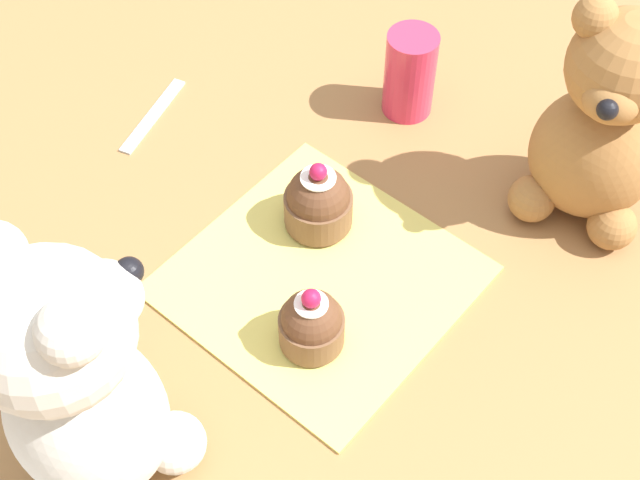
{
  "coord_description": "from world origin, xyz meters",
  "views": [
    {
      "loc": [
        -0.27,
        0.32,
        0.61
      ],
      "look_at": [
        0.0,
        0.0,
        0.06
      ],
      "focal_mm": 50.0,
      "sensor_mm": 36.0,
      "label": 1
    }
  ],
  "objects_px": {
    "teddy_bear_cream": "(78,380)",
    "cupcake_near_cream_bear": "(312,323)",
    "juice_glass": "(410,73)",
    "cupcake_near_tan_bear": "(318,202)",
    "teddy_bear_tan": "(603,127)",
    "teaspoon": "(153,115)"
  },
  "relations": [
    {
      "from": "cupcake_near_tan_bear",
      "to": "juice_glass",
      "type": "distance_m",
      "value": 0.17
    },
    {
      "from": "teddy_bear_tan",
      "to": "cupcake_near_tan_bear",
      "type": "distance_m",
      "value": 0.24
    },
    {
      "from": "cupcake_near_tan_bear",
      "to": "teaspoon",
      "type": "xyz_separation_m",
      "value": [
        0.21,
        0.0,
        -0.03
      ]
    },
    {
      "from": "cupcake_near_tan_bear",
      "to": "juice_glass",
      "type": "bearing_deg",
      "value": -80.17
    },
    {
      "from": "cupcake_near_tan_bear",
      "to": "juice_glass",
      "type": "relative_size",
      "value": 0.81
    },
    {
      "from": "teddy_bear_tan",
      "to": "teaspoon",
      "type": "distance_m",
      "value": 0.42
    },
    {
      "from": "teddy_bear_cream",
      "to": "cupcake_near_cream_bear",
      "type": "distance_m",
      "value": 0.19
    },
    {
      "from": "cupcake_near_tan_bear",
      "to": "teddy_bear_cream",
      "type": "bearing_deg",
      "value": 94.65
    },
    {
      "from": "cupcake_near_cream_bear",
      "to": "juice_glass",
      "type": "distance_m",
      "value": 0.28
    },
    {
      "from": "cupcake_near_cream_bear",
      "to": "teaspoon",
      "type": "height_order",
      "value": "cupcake_near_cream_bear"
    },
    {
      "from": "cupcake_near_tan_bear",
      "to": "teaspoon",
      "type": "relative_size",
      "value": 0.67
    },
    {
      "from": "teaspoon",
      "to": "cupcake_near_cream_bear",
      "type": "bearing_deg",
      "value": 55.24
    },
    {
      "from": "teddy_bear_cream",
      "to": "teddy_bear_tan",
      "type": "bearing_deg",
      "value": -103.96
    },
    {
      "from": "cupcake_near_cream_bear",
      "to": "juice_glass",
      "type": "bearing_deg",
      "value": -68.59
    },
    {
      "from": "teddy_bear_tan",
      "to": "cupcake_near_tan_bear",
      "type": "xyz_separation_m",
      "value": [
        0.16,
        0.17,
        -0.07
      ]
    },
    {
      "from": "cupcake_near_cream_bear",
      "to": "teddy_bear_cream",
      "type": "bearing_deg",
      "value": 72.42
    },
    {
      "from": "cupcake_near_cream_bear",
      "to": "teaspoon",
      "type": "xyz_separation_m",
      "value": [
        0.28,
        -0.09,
        -0.03
      ]
    },
    {
      "from": "teddy_bear_cream",
      "to": "juice_glass",
      "type": "bearing_deg",
      "value": -79.34
    },
    {
      "from": "juice_glass",
      "to": "cupcake_near_tan_bear",
      "type": "bearing_deg",
      "value": 99.83
    },
    {
      "from": "teddy_bear_tan",
      "to": "juice_glass",
      "type": "distance_m",
      "value": 0.2
    },
    {
      "from": "teaspoon",
      "to": "cupcake_near_tan_bear",
      "type": "bearing_deg",
      "value": 74.0
    },
    {
      "from": "teddy_bear_cream",
      "to": "juice_glass",
      "type": "relative_size",
      "value": 2.67
    }
  ]
}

